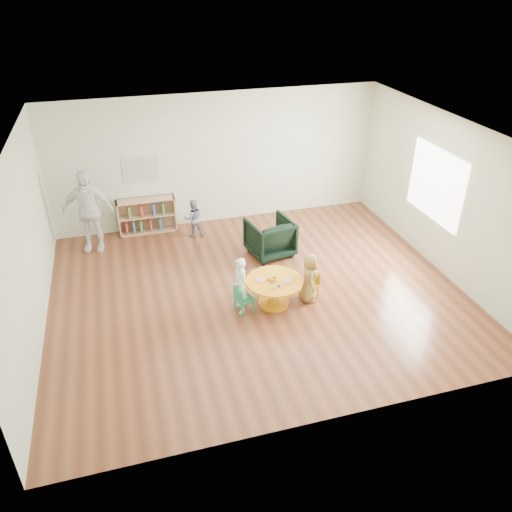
# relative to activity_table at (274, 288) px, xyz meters

# --- Properties ---
(room) EXTENTS (7.10, 7.00, 2.80)m
(room) POSITION_rel_activity_table_xyz_m (-0.17, 0.44, 1.57)
(room) COLOR brown
(room) RESTS_ON ground
(activity_table) EXTENTS (0.95, 0.95, 0.52)m
(activity_table) POSITION_rel_activity_table_xyz_m (0.00, 0.00, 0.00)
(activity_table) COLOR orange
(activity_table) RESTS_ON ground
(kid_chair_left) EXTENTS (0.34, 0.34, 0.50)m
(kid_chair_left) POSITION_rel_activity_table_xyz_m (-0.57, -0.08, -0.06)
(kid_chair_left) COLOR #1B9767
(kid_chair_left) RESTS_ON ground
(kid_chair_right) EXTENTS (0.36, 0.36, 0.51)m
(kid_chair_right) POSITION_rel_activity_table_xyz_m (0.67, 0.04, -0.05)
(kid_chair_right) COLOR orange
(kid_chair_right) RESTS_ON ground
(bookshelf) EXTENTS (1.20, 0.30, 0.75)m
(bookshelf) POSITION_rel_activity_table_xyz_m (-1.79, 3.30, 0.04)
(bookshelf) COLOR tan
(bookshelf) RESTS_ON ground
(alphabet_poster) EXTENTS (0.74, 0.01, 0.54)m
(alphabet_poster) POSITION_rel_activity_table_xyz_m (-1.78, 3.42, 1.02)
(alphabet_poster) COLOR silver
(alphabet_poster) RESTS_ON ground
(armchair) EXTENTS (0.94, 0.96, 0.74)m
(armchair) POSITION_rel_activity_table_xyz_m (0.44, 1.63, 0.05)
(armchair) COLOR black
(armchair) RESTS_ON ground
(child_left) EXTENTS (0.31, 0.40, 0.97)m
(child_left) POSITION_rel_activity_table_xyz_m (-0.59, -0.01, 0.16)
(child_left) COLOR white
(child_left) RESTS_ON ground
(child_right) EXTENTS (0.37, 0.49, 0.88)m
(child_right) POSITION_rel_activity_table_xyz_m (0.61, -0.04, 0.12)
(child_right) COLOR yellow
(child_right) RESTS_ON ground
(toddler) EXTENTS (0.41, 0.33, 0.82)m
(toddler) POSITION_rel_activity_table_xyz_m (-0.86, 2.81, 0.08)
(toddler) COLOR #1B1A42
(toddler) RESTS_ON ground
(adult_caretaker) EXTENTS (1.04, 0.59, 1.67)m
(adult_caretaker) POSITION_rel_activity_table_xyz_m (-2.90, 2.80, 0.51)
(adult_caretaker) COLOR white
(adult_caretaker) RESTS_ON ground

